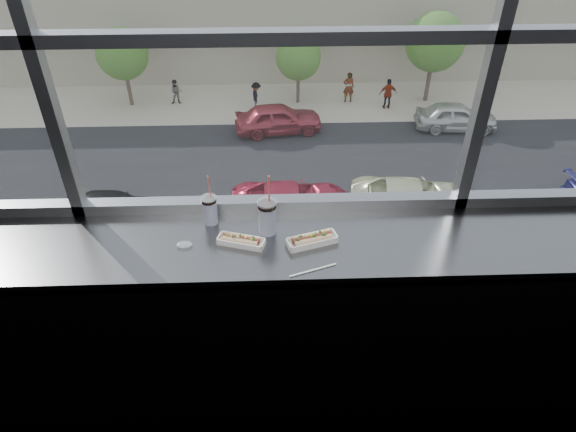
{
  "coord_description": "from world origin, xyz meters",
  "views": [
    {
      "loc": [
        0.01,
        -0.71,
        2.7
      ],
      "look_at": [
        0.08,
        1.23,
        1.25
      ],
      "focal_mm": 32.0,
      "sensor_mm": 36.0,
      "label": 1
    }
  ],
  "objects_px": {
    "car_near_b": "(111,202)",
    "hotdog_tray_left": "(241,240)",
    "soda_cup_left": "(210,209)",
    "tree_center": "(298,58)",
    "hotdog_tray_right": "(312,239)",
    "pedestrian_a": "(176,90)",
    "car_near_c": "(293,197)",
    "car_far_b": "(278,114)",
    "loose_straw": "(313,270)",
    "car_near_d": "(415,194)",
    "tree_left": "(122,54)",
    "tree_right": "(435,42)",
    "wrapper": "(184,244)",
    "pedestrian_d": "(389,91)",
    "pedestrian_c": "(349,84)",
    "soda_cup_right": "(267,216)",
    "pedestrian_b": "(256,93)",
    "car_far_c": "(457,112)"
  },
  "relations": [
    {
      "from": "car_near_b",
      "to": "hotdog_tray_left",
      "type": "bearing_deg",
      "value": -156.35
    },
    {
      "from": "wrapper",
      "to": "car_near_b",
      "type": "distance_m",
      "value": 20.78
    },
    {
      "from": "car_near_b",
      "to": "pedestrian_a",
      "type": "height_order",
      "value": "car_near_b"
    },
    {
      "from": "hotdog_tray_left",
      "to": "soda_cup_right",
      "type": "relative_size",
      "value": 0.7
    },
    {
      "from": "tree_center",
      "to": "car_near_c",
      "type": "bearing_deg",
      "value": -93.99
    },
    {
      "from": "car_far_c",
      "to": "tree_center",
      "type": "xyz_separation_m",
      "value": [
        -8.76,
        4.0,
        1.8
      ]
    },
    {
      "from": "tree_left",
      "to": "soda_cup_left",
      "type": "bearing_deg",
      "value": -73.41
    },
    {
      "from": "hotdog_tray_right",
      "to": "car_near_d",
      "type": "relative_size",
      "value": 0.04
    },
    {
      "from": "soda_cup_left",
      "to": "pedestrian_a",
      "type": "bearing_deg",
      "value": 101.12
    },
    {
      "from": "wrapper",
      "to": "car_far_b",
      "type": "relative_size",
      "value": 0.01
    },
    {
      "from": "loose_straw",
      "to": "hotdog_tray_right",
      "type": "bearing_deg",
      "value": 67.9
    },
    {
      "from": "soda_cup_left",
      "to": "tree_left",
      "type": "distance_m",
      "value": 30.67
    },
    {
      "from": "car_far_c",
      "to": "car_near_c",
      "type": "height_order",
      "value": "car_far_c"
    },
    {
      "from": "car_near_c",
      "to": "pedestrian_b",
      "type": "height_order",
      "value": "car_near_c"
    },
    {
      "from": "pedestrian_a",
      "to": "car_far_c",
      "type": "bearing_deg",
      "value": -13.86
    },
    {
      "from": "car_near_d",
      "to": "pedestrian_c",
      "type": "xyz_separation_m",
      "value": [
        -1.31,
        11.96,
        0.1
      ]
    },
    {
      "from": "car_near_b",
      "to": "tree_center",
      "type": "bearing_deg",
      "value": -34.72
    },
    {
      "from": "tree_left",
      "to": "tree_right",
      "type": "height_order",
      "value": "tree_right"
    },
    {
      "from": "loose_straw",
      "to": "tree_center",
      "type": "bearing_deg",
      "value": 67.55
    },
    {
      "from": "car_near_b",
      "to": "tree_left",
      "type": "xyz_separation_m",
      "value": [
        -1.75,
        12.0,
        2.26
      ]
    },
    {
      "from": "pedestrian_c",
      "to": "car_near_c",
      "type": "bearing_deg",
      "value": 71.55
    },
    {
      "from": "hotdog_tray_left",
      "to": "car_near_c",
      "type": "xyz_separation_m",
      "value": [
        1.03,
        16.29,
        -11.06
      ]
    },
    {
      "from": "hotdog_tray_left",
      "to": "tree_left",
      "type": "relative_size",
      "value": 0.05
    },
    {
      "from": "hotdog_tray_left",
      "to": "tree_left",
      "type": "distance_m",
      "value": 30.86
    },
    {
      "from": "soda_cup_right",
      "to": "car_far_c",
      "type": "height_order",
      "value": "soda_cup_right"
    },
    {
      "from": "tree_left",
      "to": "tree_center",
      "type": "height_order",
      "value": "tree_left"
    },
    {
      "from": "car_near_c",
      "to": "tree_center",
      "type": "xyz_separation_m",
      "value": [
        0.84,
        12.0,
        1.83
      ]
    },
    {
      "from": "tree_right",
      "to": "wrapper",
      "type": "bearing_deg",
      "value": -109.92
    },
    {
      "from": "soda_cup_left",
      "to": "car_far_b",
      "type": "height_order",
      "value": "soda_cup_left"
    },
    {
      "from": "wrapper",
      "to": "soda_cup_right",
      "type": "bearing_deg",
      "value": 13.55
    },
    {
      "from": "car_far_c",
      "to": "soda_cup_right",
      "type": "bearing_deg",
      "value": 160.15
    },
    {
      "from": "soda_cup_right",
      "to": "car_far_c",
      "type": "distance_m",
      "value": 28.62
    },
    {
      "from": "hotdog_tray_right",
      "to": "car_far_b",
      "type": "bearing_deg",
      "value": 72.18
    },
    {
      "from": "soda_cup_right",
      "to": "tree_center",
      "type": "xyz_separation_m",
      "value": [
        1.73,
        28.2,
        -9.31
      ]
    },
    {
      "from": "hotdog_tray_left",
      "to": "car_far_c",
      "type": "relative_size",
      "value": 0.04
    },
    {
      "from": "hotdog_tray_right",
      "to": "tree_center",
      "type": "xyz_separation_m",
      "value": [
        1.52,
        28.3,
        -9.23
      ]
    },
    {
      "from": "car_near_d",
      "to": "soda_cup_left",
      "type": "bearing_deg",
      "value": 165.6
    },
    {
      "from": "car_far_b",
      "to": "tree_right",
      "type": "height_order",
      "value": "tree_right"
    },
    {
      "from": "tree_left",
      "to": "pedestrian_d",
      "type": "bearing_deg",
      "value": -3.85
    },
    {
      "from": "car_far_b",
      "to": "car_near_c",
      "type": "relative_size",
      "value": 1.09
    },
    {
      "from": "hotdog_tray_left",
      "to": "soda_cup_left",
      "type": "bearing_deg",
      "value": 148.45
    },
    {
      "from": "soda_cup_left",
      "to": "loose_straw",
      "type": "distance_m",
      "value": 0.63
    },
    {
      "from": "hotdog_tray_left",
      "to": "loose_straw",
      "type": "bearing_deg",
      "value": -14.36
    },
    {
      "from": "car_near_d",
      "to": "tree_right",
      "type": "bearing_deg",
      "value": -9.39
    },
    {
      "from": "pedestrian_c",
      "to": "tree_left",
      "type": "bearing_deg",
      "value": -0.18
    },
    {
      "from": "loose_straw",
      "to": "wrapper",
      "type": "bearing_deg",
      "value": 142.77
    },
    {
      "from": "soda_cup_left",
      "to": "tree_center",
      "type": "xyz_separation_m",
      "value": [
        2.02,
        28.11,
        -9.29
      ]
    },
    {
      "from": "soda_cup_left",
      "to": "car_near_b",
      "type": "xyz_separation_m",
      "value": [
        -6.62,
        16.11,
        -11.2
      ]
    },
    {
      "from": "pedestrian_d",
      "to": "hotdog_tray_left",
      "type": "bearing_deg",
      "value": 74.99
    },
    {
      "from": "hotdog_tray_left",
      "to": "tree_right",
      "type": "bearing_deg",
      "value": 87.38
    }
  ]
}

